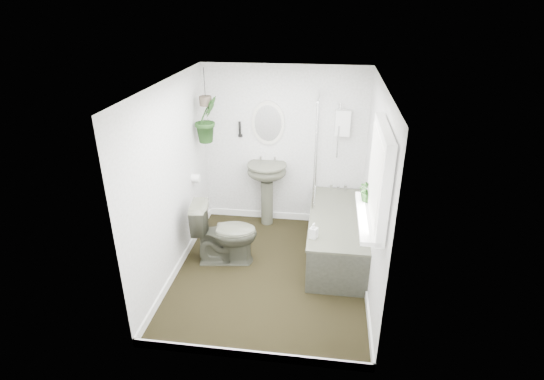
# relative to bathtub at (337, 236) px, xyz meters

# --- Properties ---
(floor) EXTENTS (2.30, 2.80, 0.02)m
(floor) POSITION_rel_bathtub_xyz_m (-0.80, -0.50, -0.30)
(floor) COLOR #2D2914
(floor) RESTS_ON ground
(ceiling) EXTENTS (2.30, 2.80, 0.02)m
(ceiling) POSITION_rel_bathtub_xyz_m (-0.80, -0.50, 2.02)
(ceiling) COLOR white
(ceiling) RESTS_ON ground
(wall_back) EXTENTS (2.30, 0.02, 2.30)m
(wall_back) POSITION_rel_bathtub_xyz_m (-0.80, 0.91, 0.86)
(wall_back) COLOR white
(wall_back) RESTS_ON ground
(wall_front) EXTENTS (2.30, 0.02, 2.30)m
(wall_front) POSITION_rel_bathtub_xyz_m (-0.80, -1.91, 0.86)
(wall_front) COLOR white
(wall_front) RESTS_ON ground
(wall_left) EXTENTS (0.02, 2.80, 2.30)m
(wall_left) POSITION_rel_bathtub_xyz_m (-1.96, -0.50, 0.86)
(wall_left) COLOR white
(wall_left) RESTS_ON ground
(wall_right) EXTENTS (0.02, 2.80, 2.30)m
(wall_right) POSITION_rel_bathtub_xyz_m (0.36, -0.50, 0.86)
(wall_right) COLOR white
(wall_right) RESTS_ON ground
(skirting) EXTENTS (2.30, 2.80, 0.10)m
(skirting) POSITION_rel_bathtub_xyz_m (-0.80, -0.50, -0.24)
(skirting) COLOR white
(skirting) RESTS_ON floor
(bathtub) EXTENTS (0.72, 1.72, 0.58)m
(bathtub) POSITION_rel_bathtub_xyz_m (0.00, 0.00, 0.00)
(bathtub) COLOR #4B4D3E
(bathtub) RESTS_ON floor
(bath_screen) EXTENTS (0.04, 0.72, 1.40)m
(bath_screen) POSITION_rel_bathtub_xyz_m (-0.33, 0.49, 0.99)
(bath_screen) COLOR silver
(bath_screen) RESTS_ON bathtub
(shower_box) EXTENTS (0.20, 0.10, 0.35)m
(shower_box) POSITION_rel_bathtub_xyz_m (0.00, 0.84, 1.26)
(shower_box) COLOR white
(shower_box) RESTS_ON wall_back
(oval_mirror) EXTENTS (0.46, 0.03, 0.62)m
(oval_mirror) POSITION_rel_bathtub_xyz_m (-1.02, 0.87, 1.21)
(oval_mirror) COLOR beige
(oval_mirror) RESTS_ON wall_back
(wall_sconce) EXTENTS (0.04, 0.04, 0.22)m
(wall_sconce) POSITION_rel_bathtub_xyz_m (-1.42, 0.86, 1.11)
(wall_sconce) COLOR black
(wall_sconce) RESTS_ON wall_back
(toilet_roll_holder) EXTENTS (0.11, 0.11, 0.11)m
(toilet_roll_holder) POSITION_rel_bathtub_xyz_m (-1.90, 0.20, 0.61)
(toilet_roll_holder) COLOR white
(toilet_roll_holder) RESTS_ON wall_left
(window_recess) EXTENTS (0.08, 1.00, 0.90)m
(window_recess) POSITION_rel_bathtub_xyz_m (0.29, -1.20, 1.36)
(window_recess) COLOR white
(window_recess) RESTS_ON wall_right
(window_sill) EXTENTS (0.18, 1.00, 0.04)m
(window_sill) POSITION_rel_bathtub_xyz_m (0.22, -1.20, 0.94)
(window_sill) COLOR white
(window_sill) RESTS_ON wall_right
(window_blinds) EXTENTS (0.01, 0.86, 0.76)m
(window_blinds) POSITION_rel_bathtub_xyz_m (0.24, -1.20, 1.36)
(window_blinds) COLOR white
(window_blinds) RESTS_ON wall_right
(toilet) EXTENTS (0.85, 0.56, 0.82)m
(toilet) POSITION_rel_bathtub_xyz_m (-1.40, -0.32, 0.12)
(toilet) COLOR #4B4D3E
(toilet) RESTS_ON floor
(pedestal_sink) EXTENTS (0.63, 0.57, 0.95)m
(pedestal_sink) POSITION_rel_bathtub_xyz_m (-1.02, 0.73, 0.19)
(pedestal_sink) COLOR #4B4D3E
(pedestal_sink) RESTS_ON floor
(sill_plant) EXTENTS (0.24, 0.22, 0.23)m
(sill_plant) POSITION_rel_bathtub_xyz_m (0.24, -0.90, 1.07)
(sill_plant) COLOR black
(sill_plant) RESTS_ON window_sill
(hanging_plant) EXTENTS (0.41, 0.43, 0.61)m
(hanging_plant) POSITION_rel_bathtub_xyz_m (-1.77, 0.45, 1.35)
(hanging_plant) COLOR black
(hanging_plant) RESTS_ON ceiling
(soap_bottle) EXTENTS (0.11, 0.11, 0.19)m
(soap_bottle) POSITION_rel_bathtub_xyz_m (-0.29, -0.57, 0.38)
(soap_bottle) COLOR black
(soap_bottle) RESTS_ON bathtub
(hanging_pot) EXTENTS (0.16, 0.16, 0.12)m
(hanging_pot) POSITION_rel_bathtub_xyz_m (-1.77, 0.45, 1.59)
(hanging_pot) COLOR #453B30
(hanging_pot) RESTS_ON ceiling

